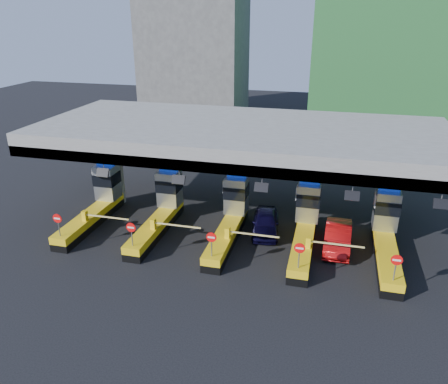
# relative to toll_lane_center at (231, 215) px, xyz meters

# --- Properties ---
(ground) EXTENTS (120.00, 120.00, 0.00)m
(ground) POSITION_rel_toll_lane_center_xyz_m (-0.00, -0.28, -1.40)
(ground) COLOR black
(ground) RESTS_ON ground
(toll_canopy) EXTENTS (28.00, 12.09, 7.00)m
(toll_canopy) POSITION_rel_toll_lane_center_xyz_m (-0.00, 2.59, 4.74)
(toll_canopy) COLOR slate
(toll_canopy) RESTS_ON ground
(toll_lane_far_left) EXTENTS (4.43, 8.00, 4.16)m
(toll_lane_far_left) POSITION_rel_toll_lane_center_xyz_m (-10.00, 0.00, 0.00)
(toll_lane_far_left) COLOR black
(toll_lane_far_left) RESTS_ON ground
(toll_lane_left) EXTENTS (4.43, 8.00, 4.16)m
(toll_lane_left) POSITION_rel_toll_lane_center_xyz_m (-5.00, 0.00, 0.00)
(toll_lane_left) COLOR black
(toll_lane_left) RESTS_ON ground
(toll_lane_center) EXTENTS (4.43, 8.00, 4.16)m
(toll_lane_center) POSITION_rel_toll_lane_center_xyz_m (0.00, 0.00, 0.00)
(toll_lane_center) COLOR black
(toll_lane_center) RESTS_ON ground
(toll_lane_right) EXTENTS (4.43, 8.00, 4.16)m
(toll_lane_right) POSITION_rel_toll_lane_center_xyz_m (5.00, 0.00, 0.00)
(toll_lane_right) COLOR black
(toll_lane_right) RESTS_ON ground
(toll_lane_far_right) EXTENTS (4.43, 8.00, 4.16)m
(toll_lane_far_right) POSITION_rel_toll_lane_center_xyz_m (10.00, 0.00, 0.00)
(toll_lane_far_right) COLOR black
(toll_lane_far_right) RESTS_ON ground
(bg_building_scaffold) EXTENTS (18.00, 12.00, 28.00)m
(bg_building_scaffold) POSITION_rel_toll_lane_center_xyz_m (12.00, 31.72, 12.60)
(bg_building_scaffold) COLOR #1E5926
(bg_building_scaffold) RESTS_ON ground
(bg_building_concrete) EXTENTS (14.00, 10.00, 18.00)m
(bg_building_concrete) POSITION_rel_toll_lane_center_xyz_m (-14.00, 35.72, 7.60)
(bg_building_concrete) COLOR #4C4C49
(bg_building_concrete) RESTS_ON ground
(van) EXTENTS (2.34, 4.61, 1.51)m
(van) POSITION_rel_toll_lane_center_xyz_m (2.26, 0.76, -0.64)
(van) COLOR black
(van) RESTS_ON ground
(red_car) EXTENTS (1.75, 4.69, 1.53)m
(red_car) POSITION_rel_toll_lane_center_xyz_m (7.10, -0.23, -0.63)
(red_car) COLOR #AA0D0D
(red_car) RESTS_ON ground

